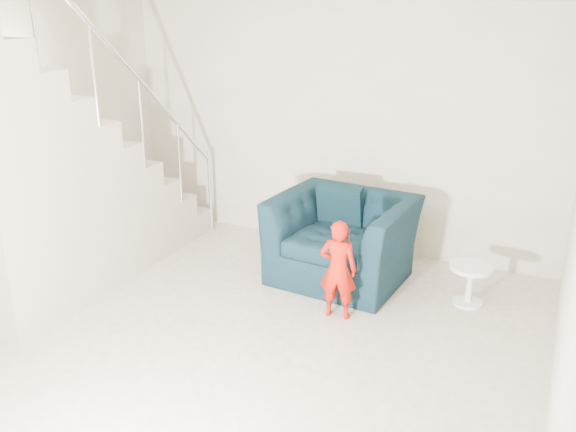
# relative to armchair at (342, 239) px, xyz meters

# --- Properties ---
(floor) EXTENTS (5.50, 5.50, 0.00)m
(floor) POSITION_rel_armchair_xyz_m (-0.44, -1.88, -0.43)
(floor) COLOR gray
(floor) RESTS_ON ground
(ceiling) EXTENTS (5.50, 5.50, 0.00)m
(ceiling) POSITION_rel_armchair_xyz_m (-0.44, -1.88, 2.27)
(ceiling) COLOR silver
(ceiling) RESTS_ON back_wall
(back_wall) EXTENTS (5.00, 0.00, 5.00)m
(back_wall) POSITION_rel_armchair_xyz_m (-0.44, 0.87, 0.92)
(back_wall) COLOR #AFA38E
(back_wall) RESTS_ON floor
(armchair) EXTENTS (1.41, 1.26, 0.85)m
(armchair) POSITION_rel_armchair_xyz_m (0.00, 0.00, 0.00)
(armchair) COLOR black
(armchair) RESTS_ON floor
(toddler) EXTENTS (0.36, 0.27, 0.92)m
(toddler) POSITION_rel_armchair_xyz_m (0.25, -0.78, 0.03)
(toddler) COLOR #8B0408
(toddler) RESTS_ON floor
(side_table) EXTENTS (0.40, 0.40, 0.40)m
(side_table) POSITION_rel_armchair_xyz_m (1.29, -0.04, -0.16)
(side_table) COLOR silver
(side_table) RESTS_ON floor
(staircase) EXTENTS (1.02, 3.03, 3.62)m
(staircase) POSITION_rel_armchair_xyz_m (-2.44, -1.33, 0.52)
(staircase) COLOR #ADA089
(staircase) RESTS_ON floor
(cushion) EXTENTS (0.48, 0.23, 0.48)m
(cushion) POSITION_rel_armchair_xyz_m (-0.13, 0.28, 0.24)
(cushion) COLOR black
(cushion) RESTS_ON armchair
(throw) EXTENTS (0.05, 0.49, 0.55)m
(throw) POSITION_rel_armchair_xyz_m (-0.54, 0.08, 0.11)
(throw) COLOR black
(throw) RESTS_ON armchair
(phone) EXTENTS (0.03, 0.05, 0.10)m
(phone) POSITION_rel_armchair_xyz_m (0.34, -0.78, 0.37)
(phone) COLOR black
(phone) RESTS_ON toddler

